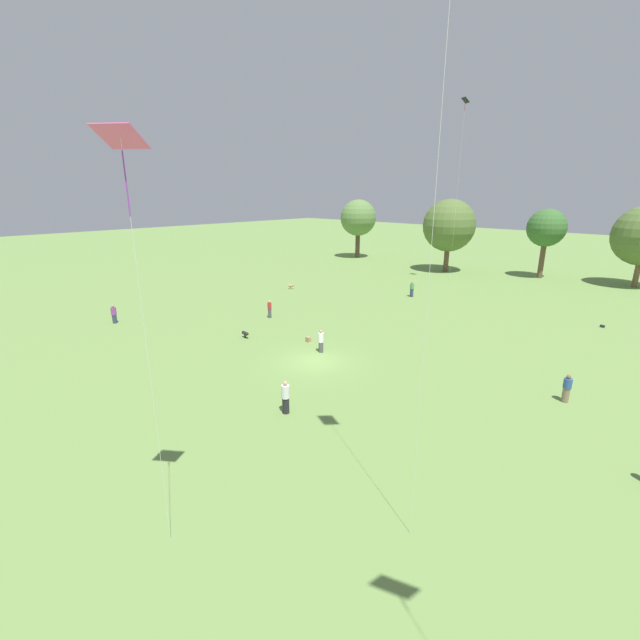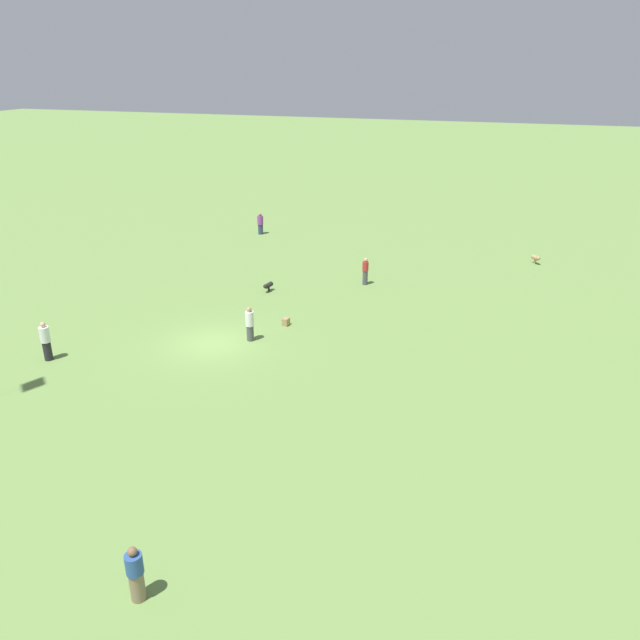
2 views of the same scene
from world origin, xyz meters
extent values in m
plane|color=#6B8E47|center=(0.00, 0.00, 0.00)|extent=(240.00, 240.00, 0.00)
cylinder|color=brown|center=(-28.69, 40.64, 2.33)|extent=(0.80, 0.80, 4.66)
sphere|color=#5B7F42|center=(-28.69, 40.64, 7.01)|extent=(6.25, 6.25, 6.25)
cylinder|color=brown|center=(-10.40, 38.77, 1.96)|extent=(0.72, 0.72, 3.91)
sphere|color=#516B33|center=(-10.40, 38.77, 6.72)|extent=(7.48, 7.48, 7.48)
cylinder|color=brown|center=(1.44, 43.09, 2.46)|extent=(0.68, 0.68, 4.92)
sphere|color=#38662D|center=(1.44, 43.09, 6.79)|extent=(4.98, 4.98, 4.98)
cylinder|color=brown|center=(12.00, 45.03, 1.80)|extent=(0.64, 0.64, 3.61)
cylinder|color=#232328|center=(3.92, -6.30, 0.45)|extent=(0.47, 0.47, 0.90)
cylinder|color=white|center=(3.92, -6.30, 1.26)|extent=(0.56, 0.56, 0.73)
sphere|color=tan|center=(3.92, -6.30, 1.75)|extent=(0.24, 0.24, 0.24)
cylinder|color=#333D5B|center=(-5.42, 21.34, 0.46)|extent=(0.54, 0.54, 0.93)
cylinder|color=#4C9956|center=(-5.42, 21.34, 1.22)|extent=(0.63, 0.63, 0.58)
sphere|color=#A87A56|center=(-5.42, 21.34, 1.62)|extent=(0.24, 0.24, 0.24)
cylinder|color=#847056|center=(14.47, 5.43, 0.43)|extent=(0.42, 0.42, 0.87)
cylinder|color=#2D5193|center=(14.47, 5.43, 1.15)|extent=(0.50, 0.50, 0.56)
sphere|color=brown|center=(14.47, 5.43, 1.55)|extent=(0.24, 0.24, 0.24)
cylinder|color=#4C4C51|center=(-0.94, 1.61, 0.39)|extent=(0.43, 0.43, 0.78)
cylinder|color=white|center=(-0.94, 1.61, 1.15)|extent=(0.51, 0.51, 0.73)
sphere|color=#A87A56|center=(-0.94, 1.61, 1.63)|extent=(0.24, 0.24, 0.24)
cylinder|color=#4C4C51|center=(-10.65, 4.87, 0.44)|extent=(0.36, 0.36, 0.89)
cylinder|color=#B72D2D|center=(-10.65, 4.87, 1.17)|extent=(0.42, 0.42, 0.56)
sphere|color=tan|center=(-10.65, 4.87, 1.57)|extent=(0.24, 0.24, 0.24)
cylinder|color=#333D5B|center=(-19.53, -5.90, 0.39)|extent=(0.54, 0.54, 0.78)
cylinder|color=purple|center=(-19.53, -5.90, 1.12)|extent=(0.64, 0.64, 0.68)
sphere|color=#A87A56|center=(-19.53, -5.90, 1.58)|extent=(0.24, 0.24, 0.24)
cube|color=black|center=(-5.16, 29.75, 21.27)|extent=(1.04, 0.97, 0.56)
cylinder|color=red|center=(-5.16, 29.75, 20.58)|extent=(0.04, 0.04, 0.87)
cylinder|color=silver|center=(-5.16, 29.75, 10.63)|extent=(0.01, 0.01, 21.27)
cylinder|color=silver|center=(13.36, -9.02, 10.15)|extent=(0.01, 0.01, 20.30)
cube|color=#E54C99|center=(7.56, -14.93, 12.79)|extent=(1.47, 1.45, 0.52)
cylinder|color=purple|center=(7.56, -14.93, 11.63)|extent=(0.04, 0.04, 1.66)
cylinder|color=silver|center=(7.56, -14.93, 6.40)|extent=(0.01, 0.01, 12.79)
cylinder|color=tan|center=(-18.34, 14.66, 0.41)|extent=(0.58, 0.53, 0.30)
sphere|color=tan|center=(-18.06, 14.86, 0.46)|extent=(0.27, 0.27, 0.27)
cylinder|color=tan|center=(-18.34, 14.66, 0.13)|extent=(0.14, 0.14, 0.26)
cylinder|color=black|center=(-7.70, -0.25, 0.38)|extent=(0.61, 0.36, 0.28)
sphere|color=black|center=(-7.33, -0.31, 0.42)|extent=(0.25, 0.25, 0.25)
cylinder|color=black|center=(-7.70, -0.25, 0.12)|extent=(0.13, 0.13, 0.24)
cube|color=#262628|center=(12.89, 22.99, 0.11)|extent=(0.38, 0.26, 0.21)
cube|color=#A58459|center=(-3.23, 2.58, 0.20)|extent=(0.41, 0.33, 0.40)
camera|label=1|loc=(19.42, -20.01, 11.44)|focal=24.00mm
camera|label=2|loc=(24.34, 13.60, 12.78)|focal=35.00mm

